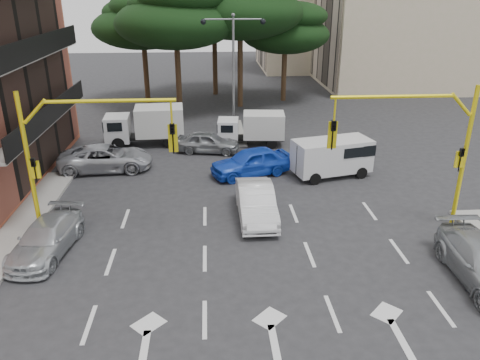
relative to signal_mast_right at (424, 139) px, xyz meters
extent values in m
plane|color=#28282B|center=(-6.80, -1.99, -3.88)|extent=(120.00, 120.00, 0.00)
cube|color=gray|center=(-6.80, 14.01, -3.81)|extent=(1.40, 6.00, 0.15)
cube|color=black|center=(-17.24, 6.01, 2.12)|extent=(0.12, 14.72, 11.20)
cube|color=#C4BA93|center=(6.20, 42.01, 4.12)|extent=(16.00, 12.00, 16.00)
cube|color=black|center=(-1.86, 42.01, 3.62)|extent=(0.12, 11.04, 14.20)
cylinder|color=#382616|center=(-10.80, 20.01, -1.41)|extent=(0.44, 0.44, 4.95)
ellipsoid|color=black|center=(-10.80, 20.01, 3.05)|extent=(9.15, 9.15, 3.87)
ellipsoid|color=black|center=(-11.30, 20.31, 4.37)|extent=(6.07, 6.07, 2.64)
cylinder|color=#382616|center=(-5.80, 22.01, -1.18)|extent=(0.44, 0.44, 5.40)
ellipsoid|color=black|center=(-5.80, 22.01, 3.68)|extent=(9.98, 9.98, 4.22)
cylinder|color=#382616|center=(-13.80, 24.01, -1.63)|extent=(0.44, 0.44, 4.50)
ellipsoid|color=black|center=(-13.80, 24.01, 2.42)|extent=(8.32, 8.32, 3.52)
ellipsoid|color=black|center=(-13.20, 23.61, 4.12)|extent=(6.24, 6.24, 2.60)
ellipsoid|color=black|center=(-14.30, 24.31, 3.62)|extent=(5.52, 5.52, 2.40)
cylinder|color=#382616|center=(-1.80, 24.01, -1.86)|extent=(0.44, 0.44, 4.05)
ellipsoid|color=black|center=(-1.80, 24.01, 1.79)|extent=(7.49, 7.49, 3.17)
ellipsoid|color=black|center=(-1.20, 23.61, 3.32)|extent=(5.62, 5.62, 2.34)
ellipsoid|color=black|center=(-2.30, 24.31, 2.87)|extent=(4.97, 4.97, 2.16)
cylinder|color=#382616|center=(-7.80, 27.01, -1.41)|extent=(0.44, 0.44, 4.95)
ellipsoid|color=black|center=(-7.80, 27.01, 3.05)|extent=(9.15, 9.15, 3.87)
ellipsoid|color=black|center=(-8.30, 27.31, 4.37)|extent=(6.07, 6.07, 2.64)
cylinder|color=yellow|center=(1.80, 0.01, -0.88)|extent=(0.18, 0.18, 6.00)
cylinder|color=yellow|center=(1.25, 0.01, 1.37)|extent=(0.95, 0.14, 0.95)
cylinder|color=yellow|center=(-1.50, 0.01, 1.72)|extent=(4.80, 0.14, 0.14)
cylinder|color=yellow|center=(-3.70, 0.01, 1.27)|extent=(0.08, 0.08, 0.90)
imported|color=black|center=(-3.70, 0.01, 0.22)|extent=(0.20, 0.24, 1.20)
cube|color=yellow|center=(-3.70, 0.09, 0.22)|extent=(0.36, 0.06, 1.10)
imported|color=black|center=(1.58, -0.14, -0.88)|extent=(0.16, 0.20, 1.00)
cube|color=yellow|center=(1.58, -0.04, -0.88)|extent=(0.35, 0.08, 0.70)
cylinder|color=yellow|center=(-15.40, 0.01, -0.88)|extent=(0.18, 0.18, 6.00)
cylinder|color=yellow|center=(-14.85, 0.01, 1.37)|extent=(0.95, 0.14, 0.95)
cylinder|color=yellow|center=(-12.10, 0.01, 1.72)|extent=(4.80, 0.14, 0.14)
cylinder|color=yellow|center=(-9.90, 0.01, 1.27)|extent=(0.08, 0.08, 0.90)
imported|color=black|center=(-9.90, 0.01, 0.22)|extent=(0.20, 0.24, 1.20)
cube|color=yellow|center=(-9.90, 0.09, 0.22)|extent=(0.36, 0.06, 1.10)
imported|color=black|center=(-15.18, -0.14, -0.88)|extent=(0.16, 0.20, 1.00)
cube|color=yellow|center=(-15.18, -0.04, -0.88)|extent=(0.35, 0.08, 0.70)
cylinder|color=slate|center=(-6.80, 14.01, 0.02)|extent=(0.16, 0.16, 7.50)
cylinder|color=slate|center=(-7.70, 14.01, 3.67)|extent=(1.80, 0.10, 0.10)
sphere|color=black|center=(-8.70, 14.01, 3.52)|extent=(0.36, 0.36, 0.36)
cylinder|color=slate|center=(-5.90, 14.01, 3.67)|extent=(1.80, 0.10, 0.10)
sphere|color=black|center=(-4.90, 14.01, 3.52)|extent=(0.36, 0.36, 0.36)
sphere|color=slate|center=(-6.80, 14.01, 3.92)|extent=(0.24, 0.24, 0.24)
imported|color=silver|center=(-6.54, 1.26, -3.16)|extent=(1.60, 4.44, 1.46)
imported|color=blue|center=(-6.30, 6.31, -3.14)|extent=(4.72, 3.11, 1.49)
imported|color=#AFB3B7|center=(-14.80, -1.17, -3.26)|extent=(2.32, 4.47, 1.24)
imported|color=#ACAEB5|center=(-14.24, 7.59, -3.18)|extent=(5.19, 2.65, 1.40)
imported|color=gray|center=(-8.60, 10.23, -3.23)|extent=(4.05, 2.24, 1.30)
camera|label=1|loc=(-8.52, -17.18, 5.60)|focal=35.00mm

